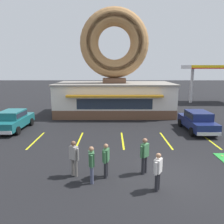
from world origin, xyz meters
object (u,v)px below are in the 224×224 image
(pedestrian_blue_sweater_man, at_px, (74,157))
(pedestrian_clipboard_woman, at_px, (145,154))
(pedestrian_hooded_kid, at_px, (92,163))
(car_teal, at_px, (13,119))
(trash_bin, at_px, (168,114))
(pedestrian_leather_jacket_man, at_px, (158,170))
(car_navy, at_px, (198,120))
(pedestrian_beanie_man, at_px, (106,159))

(pedestrian_blue_sweater_man, distance_m, pedestrian_clipboard_woman, 3.27)
(pedestrian_hooded_kid, bearing_deg, car_teal, 130.46)
(pedestrian_clipboard_woman, height_order, trash_bin, pedestrian_clipboard_woman)
(car_teal, height_order, pedestrian_leather_jacket_man, pedestrian_leather_jacket_man)
(car_navy, xyz_separation_m, pedestrian_leather_jacket_man, (-4.88, -8.57, 0.01))
(pedestrian_hooded_kid, bearing_deg, pedestrian_beanie_man, 38.88)
(car_teal, xyz_separation_m, pedestrian_leather_jacket_man, (9.76, -8.86, 0.01))
(car_navy, height_order, trash_bin, car_navy)
(car_teal, distance_m, pedestrian_beanie_man, 10.89)
(car_teal, bearing_deg, pedestrian_leather_jacket_man, -42.24)
(pedestrian_clipboard_woman, bearing_deg, trash_bin, 70.55)
(pedestrian_blue_sweater_man, bearing_deg, pedestrian_beanie_man, -4.41)
(pedestrian_clipboard_woman, bearing_deg, car_teal, 141.84)
(trash_bin, bearing_deg, pedestrian_blue_sweater_man, -122.18)
(pedestrian_leather_jacket_man, height_order, trash_bin, pedestrian_leather_jacket_man)
(car_teal, xyz_separation_m, pedestrian_blue_sweater_man, (6.17, -7.64, 0.07))
(car_navy, height_order, pedestrian_leather_jacket_man, pedestrian_leather_jacket_man)
(pedestrian_leather_jacket_man, distance_m, trash_bin, 13.26)
(car_navy, xyz_separation_m, pedestrian_hooded_kid, (-7.61, -7.95, 0.04))
(car_teal, distance_m, car_navy, 14.64)
(car_navy, bearing_deg, pedestrian_leather_jacket_man, -119.68)
(car_teal, relative_size, trash_bin, 4.70)
(car_teal, bearing_deg, trash_bin, 16.11)
(pedestrian_clipboard_woman, height_order, pedestrian_beanie_man, pedestrian_clipboard_woman)
(car_teal, bearing_deg, pedestrian_hooded_kid, -49.54)
(pedestrian_beanie_man, xyz_separation_m, trash_bin, (5.78, 11.63, -0.38))
(pedestrian_hooded_kid, relative_size, trash_bin, 1.70)
(pedestrian_clipboard_woman, bearing_deg, car_navy, 53.79)
(pedestrian_blue_sweater_man, height_order, pedestrian_clipboard_woman, pedestrian_clipboard_woman)
(pedestrian_blue_sweater_man, height_order, trash_bin, pedestrian_blue_sweater_man)
(pedestrian_leather_jacket_man, xyz_separation_m, trash_bin, (3.66, 12.74, -0.39))
(car_teal, height_order, pedestrian_hooded_kid, pedestrian_hooded_kid)
(car_navy, relative_size, pedestrian_clipboard_woman, 2.62)
(car_teal, relative_size, pedestrian_leather_jacket_man, 2.85)
(pedestrian_clipboard_woman, xyz_separation_m, pedestrian_beanie_man, (-1.79, -0.34, -0.09))
(pedestrian_clipboard_woman, bearing_deg, pedestrian_hooded_kid, -160.85)
(pedestrian_blue_sweater_man, bearing_deg, car_navy, 40.93)
(pedestrian_hooded_kid, height_order, pedestrian_clipboard_woman, pedestrian_clipboard_woman)
(trash_bin, bearing_deg, pedestrian_leather_jacket_man, -106.02)
(trash_bin, bearing_deg, pedestrian_beanie_man, -116.42)
(pedestrian_blue_sweater_man, relative_size, trash_bin, 1.74)
(car_teal, bearing_deg, pedestrian_blue_sweater_man, -51.08)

